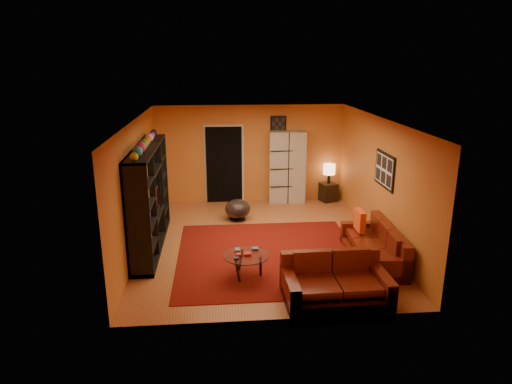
{
  "coord_description": "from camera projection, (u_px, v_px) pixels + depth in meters",
  "views": [
    {
      "loc": [
        -0.88,
        -8.97,
        3.77
      ],
      "look_at": [
        -0.09,
        0.1,
        1.09
      ],
      "focal_mm": 32.0,
      "sensor_mm": 36.0,
      "label": 1
    }
  ],
  "objects": [
    {
      "name": "entertainment_unit",
      "position": [
        149.0,
        198.0,
        9.23
      ],
      "size": [
        0.45,
        3.0,
        2.1
      ],
      "primitive_type": "cube",
      "color": "black",
      "rests_on": "floor"
    },
    {
      "name": "table_lamp",
      "position": [
        329.0,
        170.0,
        12.27
      ],
      "size": [
        0.32,
        0.32,
        0.53
      ],
      "color": "black",
      "rests_on": "side_table"
    },
    {
      "name": "wall_back",
      "position": [
        250.0,
        154.0,
        12.21
      ],
      "size": [
        6.0,
        0.0,
        6.0
      ],
      "primitive_type": "plane",
      "rotation": [
        1.57,
        0.0,
        0.0
      ],
      "color": "#C9702C",
      "rests_on": "floor"
    },
    {
      "name": "bowl_chair",
      "position": [
        238.0,
        209.0,
        10.97
      ],
      "size": [
        0.62,
        0.62,
        0.51
      ],
      "color": "black",
      "rests_on": "floor"
    },
    {
      "name": "storage_cabinet",
      "position": [
        287.0,
        167.0,
        12.2
      ],
      "size": [
        0.99,
        0.5,
        1.93
      ],
      "primitive_type": "cube",
      "rotation": [
        0.0,
        0.0,
        -0.08
      ],
      "color": "#B3AFA5",
      "rests_on": "floor"
    },
    {
      "name": "wall_left",
      "position": [
        137.0,
        186.0,
        9.14
      ],
      "size": [
        0.0,
        6.0,
        6.0
      ],
      "primitive_type": "plane",
      "rotation": [
        1.57,
        0.0,
        1.57
      ],
      "color": "#C9702C",
      "rests_on": "floor"
    },
    {
      "name": "throw_pillow",
      "position": [
        360.0,
        220.0,
        9.16
      ],
      "size": [
        0.12,
        0.42,
        0.42
      ],
      "primitive_type": "cube",
      "color": "#FD4C1C",
      "rests_on": "sofa"
    },
    {
      "name": "sofa",
      "position": [
        377.0,
        247.0,
        8.74
      ],
      "size": [
        0.92,
        2.04,
        0.85
      ],
      "rotation": [
        0.0,
        0.0,
        -0.05
      ],
      "color": "#52140A",
      "rests_on": "rug"
    },
    {
      "name": "tv",
      "position": [
        152.0,
        200.0,
        9.27
      ],
      "size": [
        0.98,
        0.13,
        0.56
      ],
      "primitive_type": "imported",
      "rotation": [
        0.0,
        0.0,
        1.57
      ],
      "color": "black",
      "rests_on": "entertainment_unit"
    },
    {
      "name": "rug",
      "position": [
        269.0,
        255.0,
        9.05
      ],
      "size": [
        3.6,
        3.6,
        0.01
      ],
      "primitive_type": "cube",
      "color": "#550C09",
      "rests_on": "floor"
    },
    {
      "name": "wall_art_right",
      "position": [
        385.0,
        170.0,
        9.18
      ],
      "size": [
        0.03,
        1.0,
        0.7
      ],
      "primitive_type": "cube",
      "color": "black",
      "rests_on": "wall_right"
    },
    {
      "name": "doorway",
      "position": [
        224.0,
        165.0,
        12.2
      ],
      "size": [
        0.95,
        0.1,
        2.04
      ],
      "primitive_type": "cube",
      "color": "black",
      "rests_on": "floor"
    },
    {
      "name": "ceiling",
      "position": [
        261.0,
        120.0,
        8.98
      ],
      "size": [
        6.0,
        6.0,
        0.0
      ],
      "primitive_type": "plane",
      "rotation": [
        3.14,
        0.0,
        0.0
      ],
      "color": "white",
      "rests_on": "wall_back"
    },
    {
      "name": "wall_art_back",
      "position": [
        278.0,
        126.0,
        12.04
      ],
      "size": [
        0.42,
        0.03,
        0.52
      ],
      "primitive_type": "cube",
      "color": "black",
      "rests_on": "wall_back"
    },
    {
      "name": "coffee_table",
      "position": [
        246.0,
        257.0,
        8.09
      ],
      "size": [
        0.82,
        0.82,
        0.41
      ],
      "rotation": [
        0.0,
        0.0,
        -0.17
      ],
      "color": "silver",
      "rests_on": "floor"
    },
    {
      "name": "wall_right",
      "position": [
        379.0,
        181.0,
        9.55
      ],
      "size": [
        0.0,
        6.0,
        6.0
      ],
      "primitive_type": "plane",
      "rotation": [
        1.57,
        0.0,
        -1.57
      ],
      "color": "#C9702C",
      "rests_on": "floor"
    },
    {
      "name": "loveseat",
      "position": [
        334.0,
        281.0,
        7.41
      ],
      "size": [
        1.69,
        1.04,
        0.85
      ],
      "rotation": [
        0.0,
        0.0,
        1.59
      ],
      "color": "#52140A",
      "rests_on": "rug"
    },
    {
      "name": "side_table",
      "position": [
        328.0,
        192.0,
        12.45
      ],
      "size": [
        0.51,
        0.51,
        0.5
      ],
      "primitive_type": "cube",
      "rotation": [
        0.0,
        0.0,
        0.32
      ],
      "color": "black",
      "rests_on": "floor"
    },
    {
      "name": "wall_front",
      "position": [
        281.0,
        239.0,
        6.48
      ],
      "size": [
        6.0,
        0.0,
        6.0
      ],
      "primitive_type": "plane",
      "rotation": [
        -1.57,
        0.0,
        0.0
      ],
      "color": "#C9702C",
      "rests_on": "floor"
    },
    {
      "name": "floor",
      "position": [
        261.0,
        242.0,
        9.71
      ],
      "size": [
        6.0,
        6.0,
        0.0
      ],
      "primitive_type": "plane",
      "color": "#99542F",
      "rests_on": "ground"
    }
  ]
}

